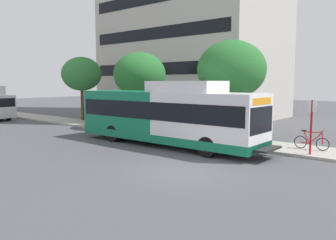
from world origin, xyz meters
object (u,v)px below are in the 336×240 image
(street_tree_mid_block, at_px, (140,75))
(street_tree_far_block, at_px, (82,74))
(transit_bus, at_px, (166,116))
(bicycle_parked, at_px, (311,141))
(street_tree_near_stop, at_px, (231,70))
(bus_stop_sign_pole, at_px, (311,123))

(street_tree_mid_block, xyz_separation_m, street_tree_far_block, (0.06, 7.43, 0.17))
(transit_bus, distance_m, bicycle_parked, 7.80)
(street_tree_near_stop, height_order, street_tree_mid_block, street_tree_near_stop)
(street_tree_far_block, bearing_deg, street_tree_mid_block, -90.50)
(bus_stop_sign_pole, distance_m, street_tree_near_stop, 6.32)
(bus_stop_sign_pole, xyz_separation_m, bicycle_parked, (1.32, 0.35, -1.09))
(bicycle_parked, height_order, street_tree_near_stop, street_tree_near_stop)
(bus_stop_sign_pole, relative_size, bicycle_parked, 1.48)
(bus_stop_sign_pole, height_order, street_tree_near_stop, street_tree_near_stop)
(transit_bus, distance_m, street_tree_near_stop, 5.07)
(transit_bus, relative_size, street_tree_near_stop, 2.04)
(street_tree_near_stop, bearing_deg, bicycle_parked, -96.35)
(transit_bus, height_order, bicycle_parked, transit_bus)
(bicycle_parked, distance_m, street_tree_far_block, 20.94)
(transit_bus, height_order, bus_stop_sign_pole, transit_bus)
(transit_bus, relative_size, bus_stop_sign_pole, 4.71)
(transit_bus, xyz_separation_m, bus_stop_sign_pole, (2.00, -7.31, -0.05))
(bicycle_parked, xyz_separation_m, street_tree_near_stop, (0.56, 5.04, 3.78))
(bicycle_parked, relative_size, street_tree_near_stop, 0.29)
(transit_bus, distance_m, street_tree_far_block, 14.49)
(street_tree_far_block, bearing_deg, bus_stop_sign_pole, -96.01)
(bicycle_parked, xyz_separation_m, street_tree_mid_block, (0.82, 13.15, 3.61))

